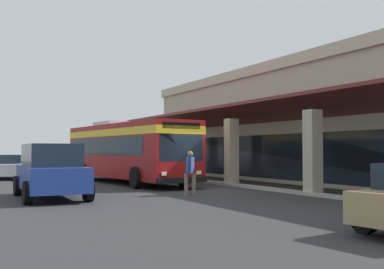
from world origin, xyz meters
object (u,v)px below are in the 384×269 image
Objects in this scene: parked_suv_blue at (51,170)px; parked_sedan_silver at (6,166)px; potted_palm at (177,164)px; transit_bus at (127,148)px; pedestrian at (190,170)px.

parked_sedan_silver is at bearing -179.61° from parked_suv_blue.
parked_suv_blue is 14.93m from potted_palm.
transit_bus reaches higher than potted_palm.
pedestrian is 13.11m from potted_palm.
transit_bus is at bearing 37.62° from parked_sedan_silver.
potted_palm is (-4.46, 5.17, -1.05)m from transit_bus.
parked_sedan_silver is at bearing -102.84° from potted_palm.
potted_palm is at bearing 136.06° from parked_suv_blue.
parked_sedan_silver is at bearing -160.30° from pedestrian.
parked_suv_blue is 1.49× the size of potted_palm.
parked_sedan_silver is 13.13m from parked_suv_blue.
parked_suv_blue is at bearing 0.39° from parked_sedan_silver.
potted_palm reaches higher than parked_sedan_silver.
pedestrian is (1.24, 5.05, -0.05)m from parked_suv_blue.
transit_bus is 6.64× the size of pedestrian.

